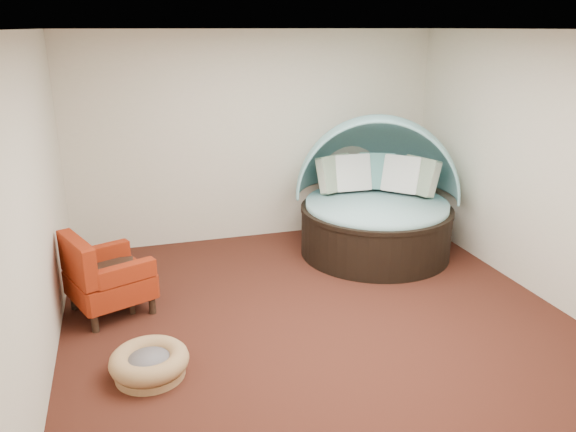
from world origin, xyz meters
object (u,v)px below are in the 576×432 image
object	(u,v)px
pet_basket	(150,363)
side_table	(111,282)
red_armchair	(104,277)
canopy_daybed	(377,190)

from	to	relation	value
pet_basket	side_table	size ratio (longest dim) A/B	1.82
pet_basket	red_armchair	distance (m)	1.34
canopy_daybed	red_armchair	xyz separation A→B (m)	(-3.39, -0.81, -0.42)
red_armchair	pet_basket	bearing A→B (deg)	-96.38
canopy_daybed	side_table	xyz separation A→B (m)	(-3.34, -0.71, -0.52)
red_armchair	side_table	world-z (taller)	red_armchair
canopy_daybed	pet_basket	xyz separation A→B (m)	(-3.05, -2.07, -0.70)
canopy_daybed	red_armchair	size ratio (longest dim) A/B	2.64
canopy_daybed	side_table	bearing A→B (deg)	-144.48
canopy_daybed	pet_basket	bearing A→B (deg)	-122.21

